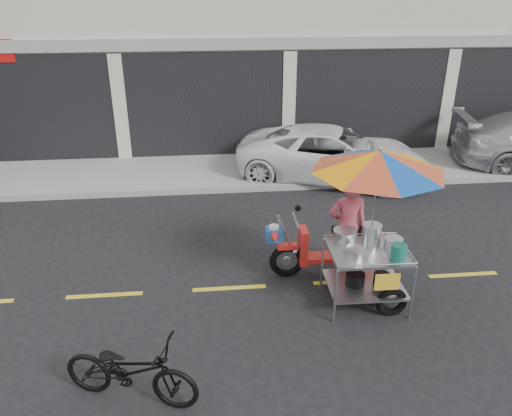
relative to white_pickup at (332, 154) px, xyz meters
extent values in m
plane|color=black|center=(-0.83, -4.70, -0.65)|extent=(90.00, 90.00, 0.00)
cube|color=gray|center=(-0.83, 0.80, -0.57)|extent=(45.00, 3.00, 0.15)
cube|color=beige|center=(-0.83, 5.80, 3.35)|extent=(36.00, 8.00, 8.00)
cube|color=black|center=(-0.83, 1.77, 0.80)|extent=(35.28, 0.06, 2.90)
cube|color=gray|center=(-0.83, 1.75, 2.45)|extent=(36.00, 0.12, 0.30)
cube|color=gold|center=(-0.83, -4.70, -0.64)|extent=(42.00, 0.10, 0.01)
imported|color=white|center=(0.00, 0.00, 0.00)|extent=(5.09, 3.50, 1.29)
imported|color=black|center=(-4.10, -6.94, -0.21)|extent=(1.78, 1.10, 0.88)
torus|color=black|center=(-1.84, -4.42, -0.35)|extent=(0.60, 0.13, 0.59)
torus|color=black|center=(-0.28, -4.46, -0.35)|extent=(0.60, 0.13, 0.59)
cylinder|color=#9EA0A5|center=(-1.84, -4.42, -0.35)|extent=(0.15, 0.07, 0.15)
cylinder|color=#9EA0A5|center=(-0.28, -4.46, -0.35)|extent=(0.15, 0.07, 0.15)
cube|color=red|center=(-1.84, -4.42, -0.07)|extent=(0.34, 0.13, 0.08)
cylinder|color=#9EA0A5|center=(-1.84, -4.42, 0.08)|extent=(0.38, 0.06, 0.84)
cube|color=red|center=(-1.58, -4.42, -0.07)|extent=(0.13, 0.36, 0.63)
cube|color=red|center=(-1.11, -4.44, -0.31)|extent=(0.84, 0.31, 0.08)
cube|color=red|center=(-0.64, -4.45, -0.07)|extent=(0.79, 0.29, 0.42)
cube|color=black|center=(-0.75, -4.45, 0.17)|extent=(0.68, 0.27, 0.10)
cylinder|color=#9EA0A5|center=(-1.72, -4.42, 0.40)|extent=(0.05, 0.57, 0.04)
sphere|color=black|center=(-1.65, -4.21, 0.52)|extent=(0.10, 0.10, 0.10)
cylinder|color=white|center=(-1.72, -4.42, -0.15)|extent=(0.13, 0.13, 0.05)
cube|color=#1C5499|center=(-2.07, -4.41, 0.17)|extent=(0.28, 0.24, 0.21)
cylinder|color=white|center=(-2.07, -4.41, 0.29)|extent=(0.17, 0.17, 0.05)
cone|color=red|center=(-2.07, -4.59, 0.19)|extent=(0.19, 0.23, 0.19)
torus|color=black|center=(-0.46, -5.65, -0.42)|extent=(0.48, 0.12, 0.48)
cylinder|color=#9EA0A5|center=(-1.35, -5.73, -0.20)|extent=(0.04, 0.04, 0.89)
cylinder|color=#9EA0A5|center=(-1.33, -4.80, -0.20)|extent=(0.04, 0.04, 0.89)
cylinder|color=#9EA0A5|center=(-0.20, -5.76, -0.20)|extent=(0.04, 0.04, 0.89)
cylinder|color=#9EA0A5|center=(-0.18, -4.82, -0.20)|extent=(0.04, 0.04, 0.89)
cube|color=#9EA0A5|center=(-0.77, -5.28, -0.33)|extent=(1.17, 0.97, 0.03)
cube|color=#9EA0A5|center=(-0.77, -5.28, 0.24)|extent=(1.17, 0.97, 0.04)
cylinder|color=#9EA0A5|center=(-0.78, -5.75, 0.30)|extent=(1.15, 0.05, 0.03)
cylinder|color=#9EA0A5|center=(-0.75, -4.81, 0.30)|extent=(1.15, 0.05, 0.03)
cylinder|color=#9EA0A5|center=(-1.34, -5.27, 0.30)|extent=(0.05, 0.94, 0.03)
cylinder|color=#9EA0A5|center=(-0.19, -5.29, 0.30)|extent=(0.05, 0.94, 0.03)
cylinder|color=#9EA0A5|center=(-0.75, -4.81, -0.33)|extent=(0.06, 0.78, 0.04)
cylinder|color=#9EA0A5|center=(-0.75, -4.81, 0.19)|extent=(0.06, 0.78, 0.04)
cube|color=gold|center=(-0.62, -5.78, 0.03)|extent=(0.37, 0.03, 0.26)
cylinder|color=#B7B7BC|center=(-1.07, -5.06, 0.38)|extent=(0.36, 0.36, 0.24)
cylinder|color=#B7B7BC|center=(-0.66, -5.05, 0.41)|extent=(0.30, 0.30, 0.30)
cylinder|color=#B7B7BC|center=(-0.37, -5.24, 0.34)|extent=(0.28, 0.28, 0.15)
cylinder|color=#B7B7BC|center=(-1.03, -5.46, 0.33)|extent=(0.30, 0.30, 0.14)
cylinder|color=#166254|center=(-0.41, -5.55, 0.38)|extent=(0.23, 0.23, 0.23)
cylinder|color=black|center=(-0.92, -5.28, -0.22)|extent=(0.30, 0.30, 0.19)
cylinder|color=black|center=(-0.51, -5.29, -0.23)|extent=(0.26, 0.26, 0.17)
cylinder|color=#9EA0A5|center=(-0.71, -5.18, 1.02)|extent=(0.03, 0.03, 1.56)
sphere|color=#9EA0A5|center=(-0.71, -5.18, 1.82)|extent=(0.06, 0.06, 0.06)
imported|color=#BD4656|center=(-0.85, -4.44, 0.24)|extent=(0.65, 0.44, 1.77)
camera|label=1|loc=(-3.10, -11.57, 3.96)|focal=35.00mm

